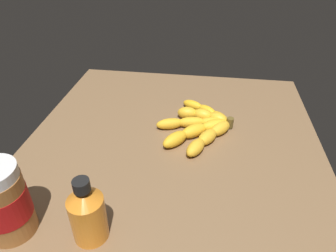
{
  "coord_description": "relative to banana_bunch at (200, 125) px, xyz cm",
  "views": [
    {
      "loc": [
        -67.07,
        -8.24,
        50.22
      ],
      "look_at": [
        -2.01,
        1.12,
        5.72
      ],
      "focal_mm": 32.67,
      "sensor_mm": 36.0,
      "label": 1
    }
  ],
  "objects": [
    {
      "name": "peanut_butter_jar",
      "position": [
        -39.32,
        34.0,
        5.92
      ],
      "size": [
        9.11,
        9.11,
        15.59
      ],
      "color": "#9E602D",
      "rests_on": "ground_plane"
    },
    {
      "name": "ground_plane",
      "position": [
        -5.76,
        7.11,
        -3.72
      ],
      "size": [
        84.92,
        79.7,
        4.01
      ],
      "primitive_type": "cube",
      "color": "brown"
    },
    {
      "name": "honey_bottle",
      "position": [
        -38.35,
        18.59,
        4.53
      ],
      "size": [
        6.61,
        6.61,
        14.17
      ],
      "color": "orange",
      "rests_on": "ground_plane"
    },
    {
      "name": "banana_bunch",
      "position": [
        0.0,
        0.0,
        0.0
      ],
      "size": [
        29.01,
        22.35,
        3.73
      ],
      "color": "gold",
      "rests_on": "ground_plane"
    }
  ]
}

